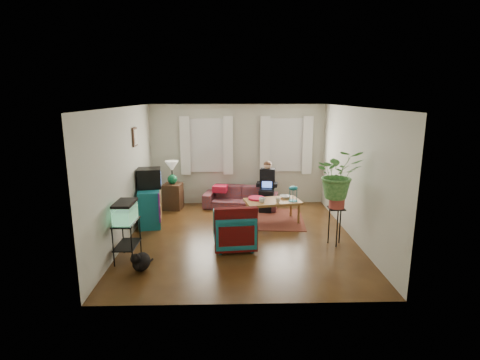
{
  "coord_description": "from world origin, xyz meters",
  "views": [
    {
      "loc": [
        -0.21,
        -7.15,
        2.81
      ],
      "look_at": [
        0.0,
        0.4,
        1.1
      ],
      "focal_mm": 28.0,
      "sensor_mm": 36.0,
      "label": 1
    }
  ],
  "objects_px": {
    "sofa": "(241,194)",
    "side_table": "(173,196)",
    "coffee_table": "(272,211)",
    "aquarium_stand": "(127,241)",
    "dresser": "(150,207)",
    "plant_stand": "(335,226)",
    "armchair": "(234,228)"
  },
  "relations": [
    {
      "from": "aquarium_stand",
      "to": "coffee_table",
      "type": "relative_size",
      "value": 0.57
    },
    {
      "from": "sofa",
      "to": "armchair",
      "type": "height_order",
      "value": "armchair"
    },
    {
      "from": "side_table",
      "to": "plant_stand",
      "type": "distance_m",
      "value": 4.22
    },
    {
      "from": "dresser",
      "to": "plant_stand",
      "type": "xyz_separation_m",
      "value": [
        3.79,
        -1.27,
        -0.04
      ]
    },
    {
      "from": "plant_stand",
      "to": "sofa",
      "type": "bearing_deg",
      "value": 125.1
    },
    {
      "from": "sofa",
      "to": "aquarium_stand",
      "type": "xyz_separation_m",
      "value": [
        -2.06,
        -3.06,
        -0.01
      ]
    },
    {
      "from": "side_table",
      "to": "armchair",
      "type": "bearing_deg",
      "value": -58.94
    },
    {
      "from": "aquarium_stand",
      "to": "plant_stand",
      "type": "height_order",
      "value": "plant_stand"
    },
    {
      "from": "dresser",
      "to": "coffee_table",
      "type": "bearing_deg",
      "value": -7.56
    },
    {
      "from": "coffee_table",
      "to": "plant_stand",
      "type": "height_order",
      "value": "plant_stand"
    },
    {
      "from": "sofa",
      "to": "coffee_table",
      "type": "xyz_separation_m",
      "value": [
        0.69,
        -1.12,
        -0.11
      ]
    },
    {
      "from": "sofa",
      "to": "side_table",
      "type": "relative_size",
      "value": 2.86
    },
    {
      "from": "side_table",
      "to": "aquarium_stand",
      "type": "xyz_separation_m",
      "value": [
        -0.35,
        -3.01,
        0.02
      ]
    },
    {
      "from": "sofa",
      "to": "plant_stand",
      "type": "distance_m",
      "value": 3.03
    },
    {
      "from": "plant_stand",
      "to": "side_table",
      "type": "bearing_deg",
      "value": 144.87
    },
    {
      "from": "plant_stand",
      "to": "aquarium_stand",
      "type": "bearing_deg",
      "value": -171.3
    },
    {
      "from": "aquarium_stand",
      "to": "armchair",
      "type": "relative_size",
      "value": 0.91
    },
    {
      "from": "armchair",
      "to": "plant_stand",
      "type": "height_order",
      "value": "armchair"
    },
    {
      "from": "sofa",
      "to": "dresser",
      "type": "bearing_deg",
      "value": -138.69
    },
    {
      "from": "side_table",
      "to": "coffee_table",
      "type": "bearing_deg",
      "value": -24.1
    },
    {
      "from": "armchair",
      "to": "plant_stand",
      "type": "distance_m",
      "value": 1.94
    },
    {
      "from": "side_table",
      "to": "aquarium_stand",
      "type": "relative_size",
      "value": 0.93
    },
    {
      "from": "sofa",
      "to": "armchair",
      "type": "xyz_separation_m",
      "value": [
        -0.2,
        -2.56,
        0.02
      ]
    },
    {
      "from": "dresser",
      "to": "sofa",
      "type": "bearing_deg",
      "value": 21.05
    },
    {
      "from": "side_table",
      "to": "coffee_table",
      "type": "distance_m",
      "value": 2.63
    },
    {
      "from": "dresser",
      "to": "plant_stand",
      "type": "bearing_deg",
      "value": -27.85
    },
    {
      "from": "armchair",
      "to": "coffee_table",
      "type": "xyz_separation_m",
      "value": [
        0.88,
        1.44,
        -0.13
      ]
    },
    {
      "from": "dresser",
      "to": "plant_stand",
      "type": "relative_size",
      "value": 1.23
    },
    {
      "from": "sofa",
      "to": "armchair",
      "type": "distance_m",
      "value": 2.57
    },
    {
      "from": "aquarium_stand",
      "to": "coffee_table",
      "type": "distance_m",
      "value": 3.37
    },
    {
      "from": "dresser",
      "to": "aquarium_stand",
      "type": "distance_m",
      "value": 1.86
    },
    {
      "from": "dresser",
      "to": "side_table",
      "type": "bearing_deg",
      "value": 64.33
    }
  ]
}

